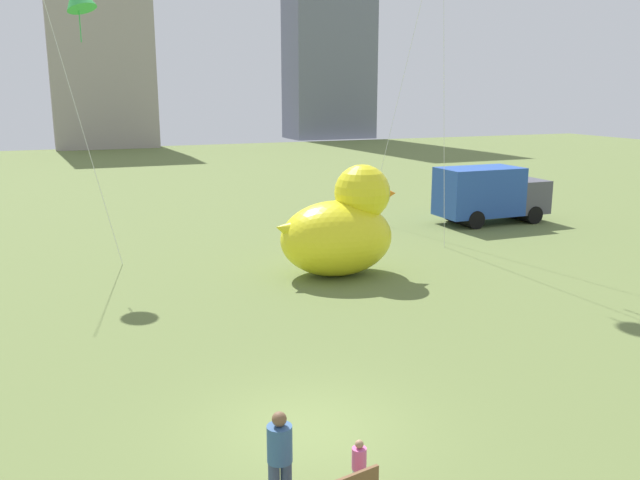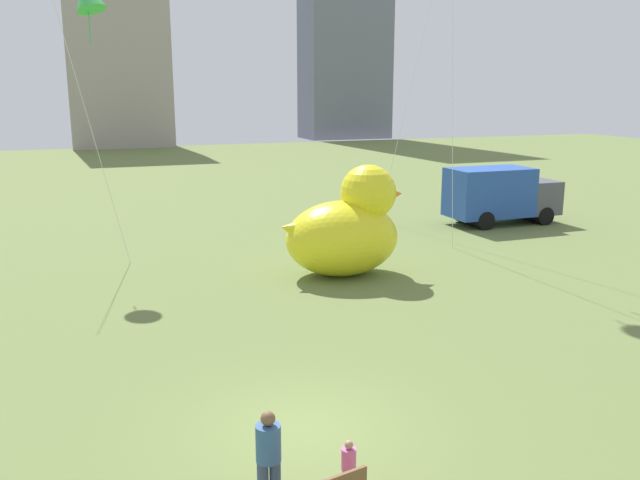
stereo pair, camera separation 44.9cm
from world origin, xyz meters
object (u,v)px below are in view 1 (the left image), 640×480
at_px(person_adult, 280,455).
at_px(person_child, 359,465).
at_px(box_truck, 489,195).
at_px(giant_inflatable_duck, 341,229).

distance_m(person_adult, person_child, 1.39).
height_order(person_child, box_truck, box_truck).
bearing_deg(box_truck, giant_inflatable_duck, -151.10).
bearing_deg(person_child, box_truck, 49.18).
height_order(person_adult, box_truck, box_truck).
relative_size(person_child, box_truck, 0.18).
height_order(giant_inflatable_duck, box_truck, giant_inflatable_duck).
height_order(person_child, giant_inflatable_duck, giant_inflatable_duck).
distance_m(giant_inflatable_duck, box_truck, 12.43).
relative_size(giant_inflatable_duck, box_truck, 0.85).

